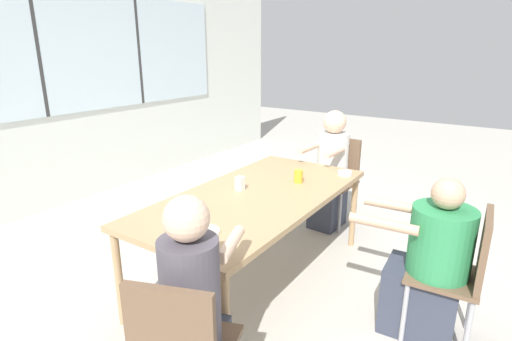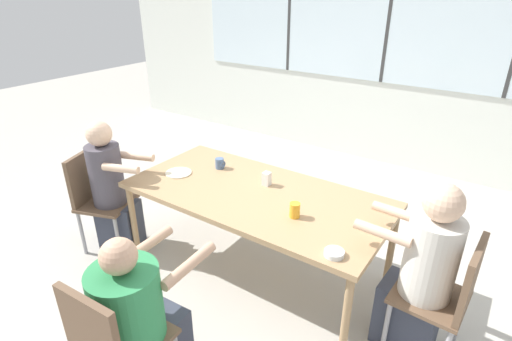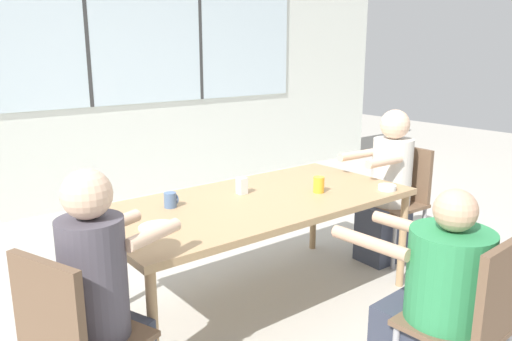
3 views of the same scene
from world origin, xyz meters
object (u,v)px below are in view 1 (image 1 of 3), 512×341
(person_man_teal_shirt, at_px, (330,175))
(person_woman_green_shirt, at_px, (195,319))
(juice_glass, at_px, (298,176))
(bowl_white_shallow, at_px, (345,173))
(chair_for_man_teal_shirt, at_px, (337,173))
(person_man_blue_shirt, at_px, (429,268))
(milk_carton_small, at_px, (240,183))
(chair_for_man_blue_shirt, at_px, (462,267))
(coffee_mug, at_px, (192,204))

(person_man_teal_shirt, bearing_deg, person_woman_green_shirt, 101.65)
(juice_glass, xyz_separation_m, bowl_white_shallow, (0.39, -0.24, -0.04))
(chair_for_man_teal_shirt, relative_size, person_man_teal_shirt, 0.74)
(person_man_blue_shirt, xyz_separation_m, milk_carton_small, (-0.07, 1.36, 0.30))
(chair_for_man_blue_shirt, height_order, person_woman_green_shirt, person_woman_green_shirt)
(chair_for_man_teal_shirt, height_order, person_man_blue_shirt, person_man_blue_shirt)
(person_man_teal_shirt, distance_m, juice_glass, 0.86)
(milk_carton_small, bearing_deg, person_man_blue_shirt, -87.16)
(chair_for_man_teal_shirt, height_order, bowl_white_shallow, chair_for_man_teal_shirt)
(person_man_blue_shirt, xyz_separation_m, coffee_mug, (-0.56, 1.40, 0.30))
(chair_for_man_teal_shirt, bearing_deg, chair_for_man_blue_shirt, 138.12)
(chair_for_man_blue_shirt, height_order, coffee_mug, chair_for_man_blue_shirt)
(person_woman_green_shirt, distance_m, person_man_blue_shirt, 1.46)
(chair_for_man_teal_shirt, xyz_separation_m, juice_glass, (-0.99, -0.06, 0.24))
(chair_for_man_blue_shirt, relative_size, person_woman_green_shirt, 0.75)
(juice_glass, bearing_deg, person_woman_green_shirt, -169.45)
(milk_carton_small, bearing_deg, coffee_mug, 175.91)
(coffee_mug, bearing_deg, milk_carton_small, -4.09)
(juice_glass, bearing_deg, person_man_blue_shirt, -107.29)
(person_woman_green_shirt, relative_size, person_man_blue_shirt, 1.11)
(person_woman_green_shirt, xyz_separation_m, person_man_blue_shirt, (1.23, -0.79, -0.08))
(person_woman_green_shirt, xyz_separation_m, person_man_teal_shirt, (2.39, 0.36, -0.00))
(person_woman_green_shirt, height_order, milk_carton_small, person_woman_green_shirt)
(chair_for_man_blue_shirt, distance_m, bowl_white_shallow, 1.26)
(coffee_mug, height_order, milk_carton_small, milk_carton_small)
(milk_carton_small, bearing_deg, chair_for_man_teal_shirt, -8.89)
(person_man_blue_shirt, xyz_separation_m, juice_glass, (0.34, 1.08, 0.30))
(bowl_white_shallow, bearing_deg, juice_glass, 148.90)
(chair_for_man_blue_shirt, height_order, bowl_white_shallow, chair_for_man_blue_shirt)
(person_man_blue_shirt, bearing_deg, coffee_mug, 108.57)
(person_man_teal_shirt, bearing_deg, bowl_white_shallow, 128.61)
(person_woman_green_shirt, distance_m, coffee_mug, 0.93)
(person_man_teal_shirt, xyz_separation_m, bowl_white_shallow, (-0.43, -0.31, 0.18))
(person_woman_green_shirt, distance_m, juice_glass, 1.60)
(person_woman_green_shirt, xyz_separation_m, bowl_white_shallow, (1.95, 0.05, 0.18))
(person_man_blue_shirt, bearing_deg, chair_for_man_teal_shirt, 37.62)
(person_woman_green_shirt, xyz_separation_m, coffee_mug, (0.67, 0.61, 0.21))
(person_man_teal_shirt, xyz_separation_m, coffee_mug, (-1.72, 0.24, 0.21))
(chair_for_man_teal_shirt, relative_size, milk_carton_small, 8.12)
(person_woman_green_shirt, distance_m, bowl_white_shallow, 1.96)
(chair_for_man_blue_shirt, relative_size, chair_for_man_teal_shirt, 1.00)
(chair_for_man_teal_shirt, bearing_deg, person_man_teal_shirt, 90.00)
(person_man_blue_shirt, xyz_separation_m, bowl_white_shallow, (0.73, 0.84, 0.27))
(chair_for_man_blue_shirt, bearing_deg, milk_carton_small, 89.65)
(person_man_teal_shirt, distance_m, coffee_mug, 1.75)
(person_woman_green_shirt, height_order, person_man_blue_shirt, person_woman_green_shirt)
(person_man_teal_shirt, relative_size, bowl_white_shallow, 10.03)
(person_woman_green_shirt, bearing_deg, chair_for_man_blue_shirt, 31.76)
(milk_carton_small, bearing_deg, person_man_teal_shirt, -9.66)
(chair_for_man_teal_shirt, relative_size, bowl_white_shallow, 7.40)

